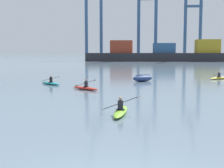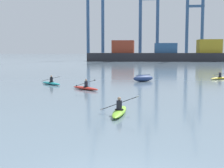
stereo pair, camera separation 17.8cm
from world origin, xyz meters
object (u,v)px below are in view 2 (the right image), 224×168
Objects in this scene: capsized_dinghy at (143,78)px; kayak_yellow at (220,78)px; container_barge at (166,54)px; gantry_crane_west at (95,9)px; gantry_crane_east_mid at (195,17)px; kayak_red at (86,88)px; kayak_teal at (51,83)px; gantry_crane_west_mid at (149,11)px; kayak_lime at (119,111)px.

kayak_yellow reaches higher than capsized_dinghy.
gantry_crane_west is (-26.38, 9.81, 16.91)m from container_barge.
capsized_dinghy is at bearing -101.57° from gantry_crane_east_mid.
kayak_yellow is (29.06, -81.09, -19.19)m from gantry_crane_west.
capsized_dinghy is 0.91× the size of kayak_yellow.
kayak_red is (-11.66, -83.59, -2.28)m from container_barge.
container_barge is 17.85× the size of kayak_red.
kayak_yellow is at bearing 24.39° from kayak_teal.
kayak_yellow is (8.56, -81.35, -18.41)m from gantry_crane_west_mid.
kayak_yellow is at bearing -87.84° from container_barge.
kayak_teal is (-10.14, -89.83, -18.41)m from gantry_crane_west_mid.
gantry_crane_west is at bearing 100.19° from kayak_lime.
container_barge is 19.54× the size of capsized_dinghy.
kayak_yellow is 0.88× the size of kayak_lime.
kayak_yellow is (-8.99, -85.65, -16.44)m from gantry_crane_east_mid.
gantry_crane_west_mid is 12.54× the size of kayak_yellow.
container_barge is at bearing 84.94° from capsized_dinghy.
gantry_crane_east_mid is at bearing 50.87° from container_barge.
gantry_crane_west_mid reaches higher than capsized_dinghy.
kayak_red is (14.72, -93.40, -19.19)m from gantry_crane_west.
container_barge reaches higher than kayak_yellow.
gantry_crane_east_mid is at bearing 76.60° from kayak_red.
gantry_crane_west_mid is 12.97× the size of kayak_teal.
gantry_crane_west is at bearing 96.60° from kayak_teal.
kayak_teal reaches higher than capsized_dinghy.
kayak_lime is at bearing -59.97° from kayak_teal.
kayak_red reaches higher than capsized_dinghy.
kayak_lime is (18.69, -103.98, -19.19)m from gantry_crane_west.
gantry_crane_west_mid reaches higher than kayak_lime.
gantry_crane_west is 107.37m from kayak_lime.
gantry_crane_west is 88.25m from kayak_yellow.
kayak_lime reaches higher than kayak_red.
gantry_crane_west_mid reaches higher than kayak_teal.
kayak_red is at bearing -81.04° from gantry_crane_west.
kayak_lime is at bearing -100.12° from gantry_crane_east_mid.
kayak_yellow is at bearing 40.62° from kayak_red.
kayak_lime is (-10.37, -22.89, 0.00)m from kayak_yellow.
gantry_crane_west_mid is 95.62m from kayak_red.
gantry_crane_east_mid is 11.22× the size of kayak_yellow.
kayak_lime is (-1.81, -104.24, -18.41)m from gantry_crane_west_mid.
gantry_crane_west_mid is at bearing 86.47° from kayak_red.
kayak_lime is (-1.02, -18.86, -0.18)m from capsized_dinghy.
kayak_teal is at bearing -154.50° from capsized_dinghy.
gantry_crane_west_mid is 18.18m from gantry_crane_east_mid.
kayak_yellow is 20.53m from kayak_teal.
kayak_red is at bearing -139.38° from kayak_yellow.
kayak_red is at bearing -41.29° from kayak_teal.
kayak_teal and kayak_red have the same top height.
gantry_crane_west is 1.24× the size of gantry_crane_east_mid.
capsized_dinghy is (-6.67, -75.31, -2.10)m from container_barge.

